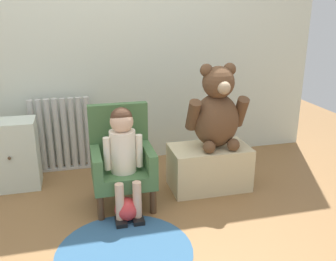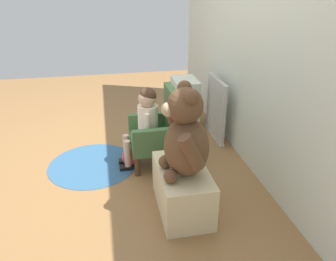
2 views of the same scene
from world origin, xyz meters
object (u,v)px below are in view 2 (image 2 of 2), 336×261
(child_armchair, at_px, (159,131))
(child_figure, at_px, (145,117))
(large_teddy_bear, at_px, (185,137))
(toy_ball, at_px, (130,157))
(small_dresser, at_px, (185,103))
(low_bench, at_px, (182,189))
(floor_rug, at_px, (93,164))
(radiator, at_px, (216,109))

(child_armchair, height_order, child_figure, child_figure)
(large_teddy_bear, distance_m, toy_ball, 0.93)
(large_teddy_bear, bearing_deg, child_armchair, -175.53)
(small_dresser, xyz_separation_m, large_teddy_bear, (1.46, -0.37, 0.33))
(child_armchair, height_order, low_bench, child_armchair)
(child_figure, distance_m, floor_rug, 0.66)
(child_armchair, relative_size, floor_rug, 0.88)
(radiator, xyz_separation_m, low_bench, (1.07, -0.60, -0.14))
(radiator, height_order, child_armchair, child_armchair)
(radiator, height_order, floor_rug, radiator)
(radiator, height_order, low_bench, radiator)
(radiator, bearing_deg, child_armchair, -58.15)
(small_dresser, height_order, low_bench, small_dresser)
(floor_rug, xyz_separation_m, toy_ball, (0.06, 0.33, 0.07))
(child_armchair, relative_size, low_bench, 1.17)
(child_figure, distance_m, low_bench, 0.74)
(toy_ball, bearing_deg, child_armchair, 87.48)
(toy_ball, bearing_deg, large_teddy_bear, 23.24)
(child_figure, bearing_deg, large_teddy_bear, 13.30)
(child_armchair, bearing_deg, floor_rug, -97.16)
(child_figure, height_order, large_teddy_bear, large_teddy_bear)
(low_bench, height_order, large_teddy_bear, large_teddy_bear)
(radiator, relative_size, low_bench, 1.06)
(low_bench, distance_m, large_teddy_bear, 0.43)
(low_bench, distance_m, floor_rug, 0.98)
(large_teddy_bear, height_order, toy_ball, large_teddy_bear)
(small_dresser, height_order, child_figure, child_figure)
(large_teddy_bear, bearing_deg, small_dresser, 165.90)
(child_armchair, distance_m, floor_rug, 0.66)
(small_dresser, height_order, floor_rug, small_dresser)
(small_dresser, distance_m, toy_ball, 1.02)
(child_armchair, relative_size, child_figure, 0.96)
(radiator, height_order, child_figure, child_figure)
(large_teddy_bear, bearing_deg, radiator, 151.54)
(small_dresser, xyz_separation_m, child_armchair, (0.76, -0.42, 0.05))
(radiator, bearing_deg, small_dresser, -146.30)
(child_figure, height_order, floor_rug, child_figure)
(radiator, xyz_separation_m, floor_rug, (0.34, -1.24, -0.30))
(small_dresser, bearing_deg, toy_ball, -41.97)
(child_armchair, height_order, large_teddy_bear, large_teddy_bear)
(large_teddy_bear, xyz_separation_m, toy_ball, (-0.71, -0.31, -0.52))
(floor_rug, bearing_deg, radiator, 105.13)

